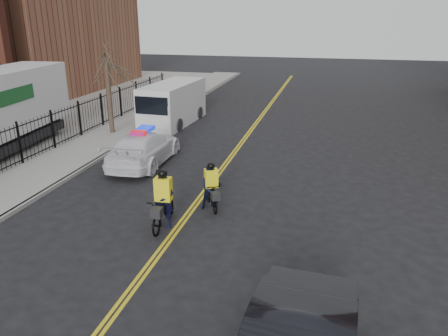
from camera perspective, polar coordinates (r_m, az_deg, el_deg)
ground at (r=14.60m, az=-5.89°, el=-7.59°), size 120.00×120.00×0.00m
center_line_left at (r=21.75m, az=0.95°, el=1.79°), size 0.10×60.00×0.01m
center_line_right at (r=21.71m, az=1.36°, el=1.76°), size 0.10×60.00×0.01m
sidewalk at (r=24.41m, az=-16.31°, el=3.15°), size 3.00×60.00×0.15m
curb at (r=23.70m, az=-13.16°, el=2.95°), size 0.20×60.00×0.15m
iron_fence at (r=24.96m, az=-19.51°, el=5.37°), size 0.12×28.00×2.00m
warehouse_far at (r=45.48m, az=-24.71°, el=18.33°), size 14.00×18.00×14.00m
street_tree at (r=25.49m, az=-15.02°, el=11.91°), size 3.20×3.20×4.80m
police_cruiser at (r=20.52m, az=-10.40°, el=2.61°), size 2.31×5.33×1.69m
cargo_van at (r=27.81m, az=-6.82°, el=8.24°), size 2.62×6.21×2.55m
cyclist_near at (r=14.36m, az=-7.84°, el=-5.08°), size 0.82×2.08×2.00m
cyclist_far at (r=15.55m, az=-1.67°, el=-2.95°), size 1.25×1.74×1.74m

